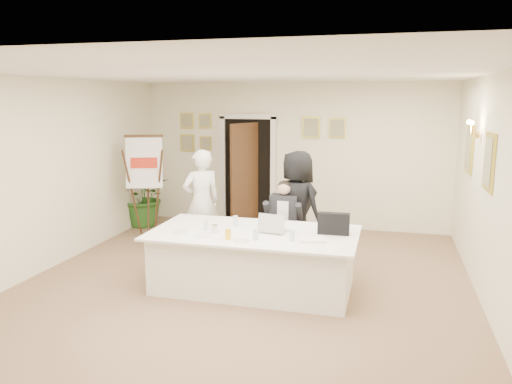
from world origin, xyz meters
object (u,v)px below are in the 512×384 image
object	(u,v)px
seated_man	(284,223)
paper_stack	(312,240)
flip_chart	(146,192)
standing_man	(202,202)
steel_jug	(215,229)
laptop	(273,221)
oj_glass	(228,234)
conference_table	(254,260)
laptop_bag	(334,224)
standing_woman	(297,207)
potted_palm	(145,196)

from	to	relation	value
seated_man	paper_stack	bearing A→B (deg)	-75.04
flip_chart	standing_man	bearing A→B (deg)	-25.04
paper_stack	steel_jug	xyz separation A→B (m)	(-1.28, 0.04, 0.04)
laptop	oj_glass	bearing A→B (deg)	-120.80
seated_man	oj_glass	bearing A→B (deg)	-116.42
standing_man	laptop	distance (m)	1.89
conference_table	seated_man	world-z (taller)	seated_man
laptop_bag	standing_man	bearing A→B (deg)	151.16
laptop	steel_jug	size ratio (longest dim) A/B	3.43
standing_woman	paper_stack	xyz separation A→B (m)	(0.45, -1.45, -0.07)
laptop_bag	oj_glass	world-z (taller)	laptop_bag
standing_woman	oj_glass	xyz separation A→B (m)	(-0.56, -1.65, -0.02)
conference_table	standing_woman	xyz separation A→B (m)	(0.35, 1.22, 0.47)
potted_palm	steel_jug	distance (m)	3.78
potted_palm	laptop_bag	bearing A→B (deg)	-32.30
oj_glass	paper_stack	bearing A→B (deg)	11.53
standing_man	laptop_bag	xyz separation A→B (m)	(2.25, -1.14, 0.07)
steel_jug	potted_palm	bearing A→B (deg)	131.02
paper_stack	seated_man	bearing A→B (deg)	116.28
flip_chart	paper_stack	bearing A→B (deg)	-32.44
seated_man	oj_glass	xyz separation A→B (m)	(-0.39, -1.46, 0.18)
standing_woman	laptop_bag	xyz separation A→B (m)	(0.67, -1.08, 0.05)
conference_table	potted_palm	distance (m)	3.97
conference_table	paper_stack	xyz separation A→B (m)	(0.80, -0.23, 0.40)
flip_chart	oj_glass	world-z (taller)	flip_chart
conference_table	standing_man	distance (m)	1.83
steel_jug	seated_man	bearing A→B (deg)	61.66
standing_man	laptop	bearing A→B (deg)	101.75
potted_palm	laptop_bag	xyz separation A→B (m)	(3.97, -2.51, 0.31)
paper_stack	steel_jug	distance (m)	1.28
conference_table	oj_glass	size ratio (longest dim) A/B	20.77
standing_man	steel_jug	bearing A→B (deg)	77.92
flip_chart	oj_glass	size ratio (longest dim) A/B	14.09
laptop_bag	potted_palm	bearing A→B (deg)	145.72
flip_chart	laptop	size ratio (longest dim) A/B	4.86
flip_chart	laptop	world-z (taller)	flip_chart
seated_man	steel_jug	xyz separation A→B (m)	(-0.66, -1.22, 0.17)
standing_man	oj_glass	bearing A→B (deg)	81.48
flip_chart	paper_stack	xyz separation A→B (m)	(3.33, -2.12, -0.06)
standing_man	standing_woman	xyz separation A→B (m)	(1.58, -0.06, 0.01)
standing_man	oj_glass	xyz separation A→B (m)	(1.01, -1.72, -0.01)
standing_woman	laptop_bag	world-z (taller)	standing_woman
flip_chart	laptop	distance (m)	3.31
laptop	conference_table	bearing A→B (deg)	-149.79
laptop	laptop_bag	xyz separation A→B (m)	(0.78, 0.06, 0.00)
standing_woman	paper_stack	world-z (taller)	standing_woman
standing_man	laptop	xyz separation A→B (m)	(1.47, -1.20, 0.06)
oj_glass	standing_man	bearing A→B (deg)	120.57
standing_man	potted_palm	xyz separation A→B (m)	(-1.72, 1.37, -0.24)
laptop_bag	paper_stack	xyz separation A→B (m)	(-0.22, -0.37, -0.13)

